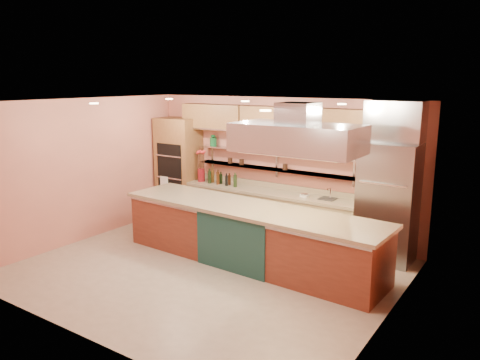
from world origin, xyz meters
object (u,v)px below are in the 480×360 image
Objects in this scene: kitchen_scale at (304,195)px; copper_kettle at (235,145)px; island at (248,235)px; green_canister at (257,145)px; refrigerator at (388,203)px; flower_vase at (201,175)px.

copper_kettle is (-1.77, 0.22, 0.82)m from kitchen_scale.
copper_kettle reaches higher than island.
refrigerator is at bearing -4.68° from green_canister.
refrigerator is 11.82× the size of copper_kettle.
refrigerator is at bearing 39.08° from island.
copper_kettle is at bearing 176.10° from refrigerator.
flower_vase is (-4.13, 0.01, 0.02)m from refrigerator.
copper_kettle is (0.76, 0.22, 0.71)m from flower_vase.
green_canister is at bearing 175.32° from refrigerator.
island is at bearing -49.65° from copper_kettle.
island is at bearing -33.67° from flower_vase.
kitchen_scale is 0.81× the size of copper_kettle.
kitchen_scale reaches higher than island.
kitchen_scale is at bearing -10.29° from green_canister.
kitchen_scale is at bearing 0.00° from flower_vase.
flower_vase is 2.01× the size of kitchen_scale.
kitchen_scale is 0.74× the size of green_canister.
island is 33.66× the size of kitchen_scale.
refrigerator is at bearing 22.11° from kitchen_scale.
green_canister reaches higher than island.
copper_kettle is at bearing 133.14° from island.
refrigerator is 10.91× the size of green_canister.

